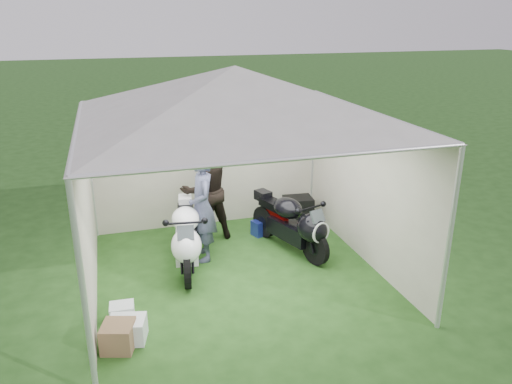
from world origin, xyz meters
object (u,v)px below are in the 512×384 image
Objects in this scene: crate_1 at (118,336)px; motorcycle_white at (186,236)px; canopy_tent at (235,98)px; person_dark_jacket at (205,190)px; paddock_stand at (262,227)px; equipment_box at (298,210)px; crate_0 at (128,330)px; crate_2 at (122,312)px; person_blue_jacket at (202,207)px; motorcycle_black at (293,223)px.

motorcycle_white is at bearing 57.75° from crate_1.
canopy_tent is 2.14m from person_dark_jacket.
canopy_tent is 2.83m from paddock_stand.
equipment_box reaches higher than crate_0.
crate_2 is (0.06, 0.56, -0.05)m from crate_1.
canopy_tent reaches higher than person_blue_jacket.
crate_2 is at bearing -43.43° from person_blue_jacket.
paddock_stand is at bearing 160.48° from person_dark_jacket.
paddock_stand is (-0.27, 0.78, -0.37)m from motorcycle_black.
person_dark_jacket is (-0.20, 1.29, -1.69)m from canopy_tent.
equipment_box is 1.19× the size of crate_0.
person_blue_jacket reaches higher than paddock_stand.
motorcycle_black is at bearing 130.84° from person_dark_jacket.
person_dark_jacket is at bearing -174.14° from equipment_box.
canopy_tent is 3.21× the size of person_dark_jacket.
motorcycle_white is at bearing 48.86° from person_dark_jacket.
motorcycle_white reaches higher than equipment_box.
crate_0 is (-3.17, -2.68, -0.11)m from equipment_box.
crate_1 is at bearing -96.32° from crate_2.
crate_2 is (-0.04, 0.44, -0.03)m from crate_0.
person_blue_jacket is at bearing -155.66° from equipment_box.
crate_0 is at bearing -34.78° from person_blue_jacket.
motorcycle_white is at bearing 152.28° from canopy_tent.
person_blue_jacket is 2.18m from equipment_box.
crate_2 is (-2.45, -1.97, -0.02)m from paddock_stand.
motorcycle_white is 3.76× the size of equipment_box.
equipment_box is at bearing 19.64° from paddock_stand.
crate_0 is at bearing -139.77° from equipment_box.
canopy_tent reaches higher than equipment_box.
motorcycle_white is 1.08× the size of motorcycle_black.
crate_1 is (-2.78, -1.76, -0.34)m from motorcycle_black.
person_blue_jacket is (-0.18, -0.68, -0.02)m from person_dark_jacket.
crate_1 is (-3.28, -2.81, -0.09)m from equipment_box.
person_blue_jacket is at bearing 55.21° from crate_0.
crate_1 is (-1.75, -1.34, -2.42)m from canopy_tent.
person_blue_jacket is at bearing 61.30° from person_dark_jacket.
paddock_stand is 3.40m from crate_0.
person_blue_jacket is at bearing 54.84° from crate_1.
crate_1 reaches higher than paddock_stand.
crate_0 is (-0.96, -1.57, -0.38)m from motorcycle_white.
person_blue_jacket reaches higher than equipment_box.
crate_0 reaches higher than crate_2.
crate_0 is (-1.45, -2.50, -0.74)m from person_dark_jacket.
paddock_stand is at bearing 90.00° from motorcycle_black.
crate_0 is (-1.64, -1.21, -2.43)m from canopy_tent.
motorcycle_white is 1.72m from paddock_stand.
equipment_box is 4.32m from crate_1.
equipment_box is at bearing 45.64° from motorcycle_black.
motorcycle_white is at bearing 48.31° from crate_2.
paddock_stand is 3.57m from crate_1.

